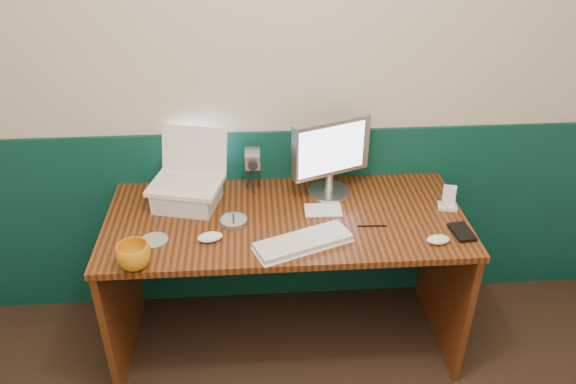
{
  "coord_description": "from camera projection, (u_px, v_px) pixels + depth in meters",
  "views": [
    {
      "loc": [
        -0.14,
        -0.7,
        2.14
      ],
      "look_at": [
        -0.01,
        1.23,
        0.97
      ],
      "focal_mm": 35.0,
      "sensor_mm": 36.0,
      "label": 1
    }
  ],
  "objects": [
    {
      "name": "monitor",
      "position": [
        330.0,
        159.0,
        2.57
      ],
      "size": [
        0.39,
        0.24,
        0.37
      ],
      "primitive_type": null,
      "rotation": [
        0.0,
        0.0,
        0.37
      ],
      "color": "#B8B8BD",
      "rests_on": "desk"
    },
    {
      "name": "mug",
      "position": [
        134.0,
        256.0,
        2.17
      ],
      "size": [
        0.16,
        0.16,
        0.1
      ],
      "primitive_type": "imported",
      "rotation": [
        0.0,
        0.0,
        0.23
      ],
      "color": "orange",
      "rests_on": "desk"
    },
    {
      "name": "cd_loose_a",
      "position": [
        154.0,
        240.0,
        2.35
      ],
      "size": [
        0.12,
        0.12,
        0.0
      ],
      "primitive_type": "cylinder",
      "color": "silver",
      "rests_on": "desk"
    },
    {
      "name": "back_wall",
      "position": [
        282.0,
        81.0,
        2.55
      ],
      "size": [
        3.5,
        0.04,
        2.5
      ],
      "primitive_type": "cube",
      "color": "beige",
      "rests_on": "ground"
    },
    {
      "name": "papers",
      "position": [
        323.0,
        210.0,
        2.54
      ],
      "size": [
        0.17,
        0.11,
        0.0
      ],
      "primitive_type": "cube",
      "rotation": [
        0.0,
        0.0,
        -0.02
      ],
      "color": "silver",
      "rests_on": "desk"
    },
    {
      "name": "keyboard",
      "position": [
        303.0,
        243.0,
        2.31
      ],
      "size": [
        0.42,
        0.27,
        0.02
      ],
      "primitive_type": "cube",
      "rotation": [
        0.0,
        0.0,
        0.37
      ],
      "color": "silver",
      "rests_on": "desk"
    },
    {
      "name": "laptop_riser",
      "position": [
        187.0,
        196.0,
        2.56
      ],
      "size": [
        0.32,
        0.29,
        0.09
      ],
      "primitive_type": "cube",
      "rotation": [
        0.0,
        0.0,
        -0.25
      ],
      "color": "silver",
      "rests_on": "desk"
    },
    {
      "name": "wainscot",
      "position": [
        283.0,
        219.0,
        2.93
      ],
      "size": [
        3.48,
        0.02,
        1.0
      ],
      "primitive_type": "cube",
      "color": "#07342B",
      "rests_on": "ground"
    },
    {
      "name": "camcorder",
      "position": [
        253.0,
        172.0,
        2.65
      ],
      "size": [
        0.09,
        0.13,
        0.19
      ],
      "primitive_type": null,
      "rotation": [
        0.0,
        0.0,
        -0.01
      ],
      "color": "silver",
      "rests_on": "desk"
    },
    {
      "name": "mouse_left",
      "position": [
        210.0,
        237.0,
        2.33
      ],
      "size": [
        0.12,
        0.08,
        0.04
      ],
      "primitive_type": "ellipsoid",
      "rotation": [
        0.0,
        0.0,
        0.17
      ],
      "color": "white",
      "rests_on": "desk"
    },
    {
      "name": "pen",
      "position": [
        372.0,
        226.0,
        2.43
      ],
      "size": [
        0.13,
        0.02,
        0.01
      ],
      "primitive_type": "cylinder",
      "rotation": [
        0.0,
        1.57,
        -0.07
      ],
      "color": "black",
      "rests_on": "desk"
    },
    {
      "name": "pda",
      "position": [
        462.0,
        232.0,
        2.38
      ],
      "size": [
        0.09,
        0.14,
        0.02
      ],
      "primitive_type": "cube",
      "rotation": [
        0.0,
        0.0,
        0.11
      ],
      "color": "black",
      "rests_on": "desk"
    },
    {
      "name": "desk",
      "position": [
        286.0,
        282.0,
        2.69
      ],
      "size": [
        1.6,
        0.7,
        0.75
      ],
      "primitive_type": "cube",
      "color": "#321B09",
      "rests_on": "ground"
    },
    {
      "name": "laptop",
      "position": [
        184.0,
        162.0,
        2.47
      ],
      "size": [
        0.36,
        0.31,
        0.26
      ],
      "primitive_type": null,
      "rotation": [
        0.0,
        0.0,
        -0.25
      ],
      "color": "white",
      "rests_on": "laptop_riser"
    },
    {
      "name": "music_player",
      "position": [
        449.0,
        196.0,
        2.53
      ],
      "size": [
        0.06,
        0.04,
        0.1
      ],
      "primitive_type": "cube",
      "rotation": [
        -0.17,
        0.0,
        -0.23
      ],
      "color": "white",
      "rests_on": "dock"
    },
    {
      "name": "cd_spindle",
      "position": [
        234.0,
        221.0,
        2.44
      ],
      "size": [
        0.12,
        0.12,
        0.02
      ],
      "primitive_type": "cylinder",
      "color": "#AFB6C0",
      "rests_on": "desk"
    },
    {
      "name": "dock",
      "position": [
        447.0,
        206.0,
        2.56
      ],
      "size": [
        0.1,
        0.08,
        0.02
      ],
      "primitive_type": "cube",
      "rotation": [
        0.0,
        0.0,
        -0.23
      ],
      "color": "white",
      "rests_on": "desk"
    },
    {
      "name": "mouse_right",
      "position": [
        438.0,
        240.0,
        2.32
      ],
      "size": [
        0.1,
        0.07,
        0.03
      ],
      "primitive_type": "ellipsoid",
      "rotation": [
        0.0,
        0.0,
        0.07
      ],
      "color": "white",
      "rests_on": "desk"
    }
  ]
}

